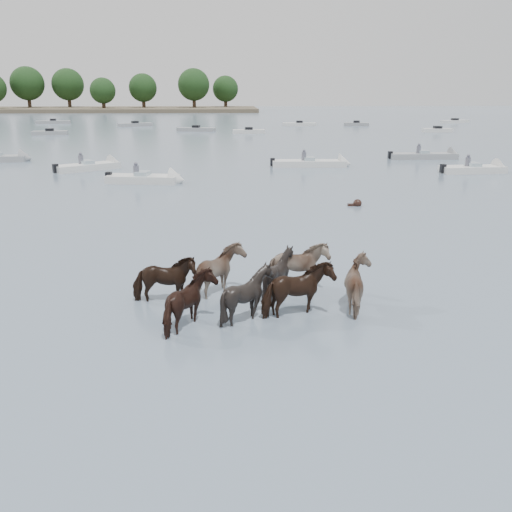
{
  "coord_description": "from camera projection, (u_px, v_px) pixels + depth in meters",
  "views": [
    {
      "loc": [
        1.24,
        -11.93,
        5.62
      ],
      "look_at": [
        2.03,
        2.72,
        1.1
      ],
      "focal_mm": 37.7,
      "sensor_mm": 36.0,
      "label": 1
    }
  ],
  "objects": [
    {
      "name": "motorboat_b",
      "position": [
        154.0,
        179.0,
        34.19
      ],
      "size": [
        5.23,
        2.38,
        1.92
      ],
      "rotation": [
        0.0,
        0.0,
        -0.16
      ],
      "color": "silver",
      "rests_on": "ground"
    },
    {
      "name": "ground",
      "position": [
        178.0,
        334.0,
        12.98
      ],
      "size": [
        400.0,
        400.0,
        0.0
      ],
      "primitive_type": "plane",
      "color": "#4D5E6F",
      "rests_on": "ground"
    },
    {
      "name": "motorboat_e",
      "position": [
        432.0,
        156.0,
        46.45
      ],
      "size": [
        6.34,
        1.61,
        1.92
      ],
      "rotation": [
        0.0,
        0.0,
        0.0
      ],
      "color": "gray",
      "rests_on": "ground"
    },
    {
      "name": "motorboat_d",
      "position": [
        482.0,
        169.0,
        38.54
      ],
      "size": [
        5.18,
        1.99,
        1.92
      ],
      "rotation": [
        0.0,
        0.0,
        0.08
      ],
      "color": "silver",
      "rests_on": "ground"
    },
    {
      "name": "motorboat_f",
      "position": [
        6.0,
        159.0,
        44.67
      ],
      "size": [
        5.34,
        2.11,
        1.92
      ],
      "rotation": [
        0.0,
        0.0,
        0.1
      ],
      "color": "gray",
      "rests_on": "ground"
    },
    {
      "name": "motorboat_a",
      "position": [
        97.0,
        166.0,
        40.16
      ],
      "size": [
        5.05,
        4.38,
        1.92
      ],
      "rotation": [
        0.0,
        0.0,
        0.65
      ],
      "color": "silver",
      "rests_on": "ground"
    },
    {
      "name": "motorboat_c",
      "position": [
        319.0,
        164.0,
        41.65
      ],
      "size": [
        6.31,
        1.82,
        1.92
      ],
      "rotation": [
        0.0,
        0.0,
        -0.04
      ],
      "color": "silver",
      "rests_on": "ground"
    },
    {
      "name": "distant_flotilla",
      "position": [
        213.0,
        127.0,
        84.0
      ],
      "size": [
        106.43,
        28.8,
        0.93
      ],
      "color": "gray",
      "rests_on": "ground"
    },
    {
      "name": "pony_herd",
      "position": [
        259.0,
        284.0,
        14.52
      ],
      "size": [
        7.1,
        3.96,
        1.59
      ],
      "color": "black",
      "rests_on": "ground"
    },
    {
      "name": "swimming_pony",
      "position": [
        357.0,
        204.0,
        27.41
      ],
      "size": [
        0.72,
        0.44,
        0.44
      ],
      "color": "black",
      "rests_on": "ground"
    }
  ]
}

